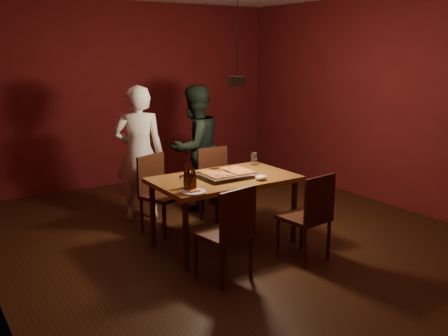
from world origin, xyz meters
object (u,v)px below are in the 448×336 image
chair_near_right (311,209)px  diner_white (139,153)px  pizza_tray (226,175)px  chair_near_left (230,225)px  chair_far_left (158,186)px  beer_bottle_a (187,178)px  diner_dark (195,148)px  pendant_lamp (237,80)px  beer_bottle_b (193,179)px  plate_slice (194,192)px  dining_table (224,184)px  chair_far_right (217,177)px

chair_near_right → diner_white: diner_white is taller
pizza_tray → chair_near_left: bearing=-121.9°
chair_far_left → beer_bottle_a: size_ratio=2.08×
pizza_tray → diner_dark: diner_dark is taller
chair_near_left → diner_dark: size_ratio=0.30×
chair_far_left → pendant_lamp: pendant_lamp is taller
chair_near_right → diner_dark: diner_dark is taller
beer_bottle_b → plate_slice: size_ratio=1.01×
dining_table → diner_white: bearing=107.5°
plate_slice → pendant_lamp: (0.76, 0.39, 1.00)m
pizza_tray → beer_bottle_b: bearing=-153.9°
plate_slice → diner_white: 1.65m
beer_bottle_a → chair_near_right: bearing=-29.1°
chair_far_left → beer_bottle_b: size_ratio=2.27×
dining_table → beer_bottle_b: size_ratio=6.28×
dining_table → chair_far_right: 0.84m
chair_near_right → beer_bottle_a: (-1.06, 0.59, 0.34)m
chair_far_right → diner_white: size_ratio=0.29×
chair_near_left → pendant_lamp: size_ratio=0.44×
dining_table → chair_far_left: 0.88m
beer_bottle_b → chair_far_left: bearing=83.5°
dining_table → diner_dark: bearing=73.5°
chair_far_right → plate_slice: size_ratio=2.05×
diner_white → chair_far_left: bearing=110.3°
dining_table → pizza_tray: 0.10m
chair_far_left → beer_bottle_b: bearing=62.8°
plate_slice → beer_bottle_a: bearing=101.9°
pizza_tray → pendant_lamp: (0.18, 0.05, 0.99)m
chair_far_right → pizza_tray: chair_far_right is taller
chair_far_right → chair_near_right: 1.58m
pizza_tray → chair_far_left: bearing=118.4°
beer_bottle_a → diner_dark: diner_dark is taller
dining_table → chair_far_left: (-0.42, 0.77, -0.14)m
chair_far_right → chair_near_left: size_ratio=1.00×
chair_near_right → diner_dark: 2.16m
beer_bottle_a → plate_slice: (0.02, -0.09, -0.12)m
plate_slice → chair_near_left: bearing=-75.9°
chair_far_left → pendant_lamp: size_ratio=0.49×
beer_bottle_b → diner_dark: bearing=59.9°
chair_far_left → chair_near_left: size_ratio=1.12×
chair_near_left → diner_dark: 2.27m
chair_far_left → chair_far_right: size_ratio=1.12×
plate_slice → pendant_lamp: bearing=27.4°
chair_near_left → chair_far_right: bearing=51.8°
dining_table → plate_slice: 0.67m
beer_bottle_b → pendant_lamp: 1.20m
chair_far_left → beer_bottle_b: 1.11m
diner_white → pendant_lamp: (0.60, -1.25, 0.93)m
chair_near_right → pizza_tray: chair_near_right is taller
chair_far_left → beer_bottle_b: beer_bottle_b is taller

